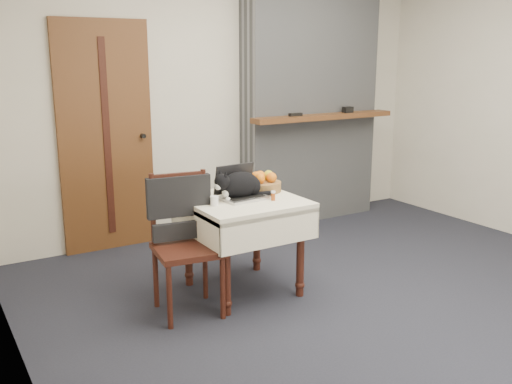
# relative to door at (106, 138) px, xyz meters

# --- Properties ---
(ground) EXTENTS (4.50, 4.50, 0.00)m
(ground) POSITION_rel_door_xyz_m (1.20, -1.97, -1.00)
(ground) COLOR black
(ground) RESTS_ON ground
(room_shell) EXTENTS (4.52, 4.01, 2.61)m
(room_shell) POSITION_rel_door_xyz_m (1.20, -1.51, 0.76)
(room_shell) COLOR beige
(room_shell) RESTS_ON ground
(door) EXTENTS (0.82, 0.10, 2.00)m
(door) POSITION_rel_door_xyz_m (0.00, 0.00, 0.00)
(door) COLOR brown
(door) RESTS_ON ground
(chimney) EXTENTS (1.62, 0.48, 2.60)m
(chimney) POSITION_rel_door_xyz_m (2.10, -0.13, 0.30)
(chimney) COLOR gray
(chimney) RESTS_ON ground
(side_table) EXTENTS (0.78, 0.78, 0.70)m
(side_table) POSITION_rel_door_xyz_m (0.53, -1.45, -0.41)
(side_table) COLOR #3C1A10
(side_table) RESTS_ON ground
(laptop) EXTENTS (0.34, 0.30, 0.24)m
(laptop) POSITION_rel_door_xyz_m (0.53, -1.42, -0.24)
(laptop) COLOR #B7B7BC
(laptop) RESTS_ON side_table
(cat) EXTENTS (0.46, 0.21, 0.22)m
(cat) POSITION_rel_door_xyz_m (0.53, -1.43, -0.21)
(cat) COLOR black
(cat) RESTS_ON side_table
(cream_jar) EXTENTS (0.06, 0.06, 0.07)m
(cream_jar) POSITION_rel_door_xyz_m (0.27, -1.51, -0.27)
(cream_jar) COLOR white
(cream_jar) RESTS_ON side_table
(pill_bottle) EXTENTS (0.03, 0.03, 0.07)m
(pill_bottle) POSITION_rel_door_xyz_m (0.69, -1.61, -0.26)
(pill_bottle) COLOR #994012
(pill_bottle) RESTS_ON side_table
(fruit_basket) EXTENTS (0.26, 0.26, 0.15)m
(fruit_basket) POSITION_rel_door_xyz_m (0.78, -1.33, -0.24)
(fruit_basket) COLOR olive
(fruit_basket) RESTS_ON side_table
(desk_clutter) EXTENTS (0.15, 0.06, 0.01)m
(desk_clutter) POSITION_rel_door_xyz_m (0.71, -1.42, -0.30)
(desk_clutter) COLOR black
(desk_clutter) RESTS_ON side_table
(chair) EXTENTS (0.48, 0.47, 0.94)m
(chair) POSITION_rel_door_xyz_m (0.04, -1.50, -0.40)
(chair) COLOR #3C1A10
(chair) RESTS_ON ground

